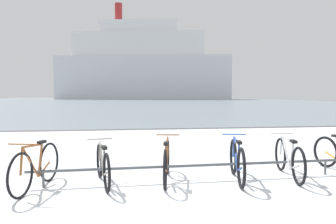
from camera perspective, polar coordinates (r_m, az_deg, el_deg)
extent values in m
cube|color=gray|center=(69.15, -7.38, 2.01)|extent=(80.00, 110.00, 0.08)
cube|color=#47474C|center=(14.23, -5.74, -3.24)|extent=(80.00, 0.50, 0.05)
cylinder|color=#4C5156|center=(5.97, 4.89, -9.62)|extent=(5.98, 0.22, 0.05)
cylinder|color=#4C5156|center=(5.96, -21.61, -11.27)|extent=(0.04, 0.04, 0.28)
cylinder|color=#4C5156|center=(7.14, 26.55, -8.95)|extent=(0.04, 0.04, 0.28)
torus|color=black|center=(5.45, -25.12, -10.35)|extent=(0.20, 0.71, 0.72)
torus|color=black|center=(6.27, -20.67, -8.46)|extent=(0.20, 0.71, 0.72)
cylinder|color=brown|center=(5.68, -23.56, -8.39)|extent=(0.15, 0.50, 0.61)
cylinder|color=brown|center=(5.95, -22.10, -8.07)|extent=(0.08, 0.18, 0.54)
cylinder|color=brown|center=(5.70, -23.27, -5.62)|extent=(0.18, 0.61, 0.09)
cylinder|color=brown|center=(6.11, -21.49, -9.56)|extent=(0.13, 0.42, 0.20)
cylinder|color=brown|center=(5.43, -24.98, -8.09)|extent=(0.06, 0.11, 0.43)
cube|color=black|center=(5.97, -21.85, -5.05)|extent=(0.12, 0.21, 0.05)
cylinder|color=brown|center=(5.42, -24.86, -5.30)|extent=(0.45, 0.13, 0.02)
torus|color=black|center=(6.29, -12.28, -8.58)|extent=(0.17, 0.65, 0.65)
torus|color=black|center=(5.33, -11.01, -10.74)|extent=(0.17, 0.65, 0.65)
cylinder|color=gray|center=(5.95, -11.93, -8.12)|extent=(0.14, 0.52, 0.55)
cylinder|color=gray|center=(5.64, -11.52, -8.98)|extent=(0.07, 0.19, 0.49)
cylinder|color=gray|center=(5.84, -11.87, -5.95)|extent=(0.16, 0.64, 0.08)
cylinder|color=gray|center=(5.55, -11.31, -10.96)|extent=(0.12, 0.43, 0.18)
cylinder|color=gray|center=(6.21, -12.26, -6.94)|extent=(0.06, 0.11, 0.39)
cube|color=black|center=(5.52, -11.45, -6.30)|extent=(0.12, 0.21, 0.05)
cylinder|color=gray|center=(6.14, -12.25, -4.80)|extent=(0.46, 0.11, 0.02)
torus|color=black|center=(6.44, -0.03, -8.07)|extent=(0.16, 0.69, 0.69)
torus|color=black|center=(5.37, -0.52, -10.38)|extent=(0.16, 0.69, 0.69)
cylinder|color=brown|center=(6.06, -0.17, -7.58)|extent=(0.14, 0.57, 0.58)
cylinder|color=brown|center=(5.72, -0.33, -8.49)|extent=(0.07, 0.20, 0.52)
cylinder|color=brown|center=(5.94, -0.20, -5.31)|extent=(0.16, 0.71, 0.08)
cylinder|color=brown|center=(5.61, -0.40, -10.59)|extent=(0.12, 0.47, 0.19)
cylinder|color=brown|center=(6.36, -0.05, -6.35)|extent=(0.06, 0.12, 0.41)
cube|color=black|center=(5.59, -0.36, -5.70)|extent=(0.11, 0.21, 0.05)
cylinder|color=brown|center=(6.28, -0.06, -4.15)|extent=(0.46, 0.10, 0.02)
torus|color=black|center=(6.51, 11.71, -7.91)|extent=(0.19, 0.70, 0.71)
torus|color=black|center=(5.58, 13.11, -9.83)|extent=(0.19, 0.70, 0.71)
cylinder|color=#3359B2|center=(6.19, 12.13, -7.34)|extent=(0.14, 0.51, 0.59)
cylinder|color=#3359B2|center=(5.89, 12.58, -8.14)|extent=(0.07, 0.18, 0.53)
cylinder|color=#3359B2|center=(6.07, 12.26, -5.06)|extent=(0.16, 0.62, 0.08)
cylinder|color=#3359B2|center=(5.80, 12.76, -10.14)|extent=(0.12, 0.42, 0.19)
cylinder|color=#3359B2|center=(6.44, 11.78, -6.19)|extent=(0.06, 0.11, 0.42)
cube|color=black|center=(5.76, 12.73, -5.36)|extent=(0.12, 0.21, 0.05)
cylinder|color=#3359B2|center=(6.37, 11.85, -3.98)|extent=(0.46, 0.12, 0.02)
torus|color=black|center=(7.10, 19.65, -7.19)|extent=(0.18, 0.68, 0.69)
torus|color=black|center=(6.08, 22.55, -9.02)|extent=(0.18, 0.68, 0.69)
cylinder|color=silver|center=(6.74, 20.52, -6.70)|extent=(0.15, 0.57, 0.58)
cylinder|color=silver|center=(6.41, 21.45, -7.45)|extent=(0.07, 0.20, 0.52)
cylinder|color=silver|center=(6.62, 20.77, -4.66)|extent=(0.17, 0.71, 0.08)
cylinder|color=silver|center=(6.31, 21.84, -9.27)|extent=(0.13, 0.47, 0.19)
cylinder|color=silver|center=(7.02, 19.78, -5.64)|extent=(0.06, 0.12, 0.41)
cube|color=black|center=(6.29, 21.74, -4.96)|extent=(0.12, 0.21, 0.05)
cylinder|color=silver|center=(6.95, 19.92, -3.66)|extent=(0.46, 0.11, 0.02)
torus|color=black|center=(7.78, 26.57, -6.45)|extent=(0.17, 0.68, 0.68)
cylinder|color=gold|center=(7.64, 27.73, -7.25)|extent=(0.11, 0.46, 0.19)
cube|color=silver|center=(90.01, -4.35, 6.11)|extent=(48.92, 20.11, 11.76)
cube|color=white|center=(91.06, -5.13, 11.84)|extent=(36.91, 16.20, 6.47)
cube|color=white|center=(91.90, -5.15, 14.85)|extent=(22.55, 11.85, 3.29)
cylinder|color=#A52626|center=(93.85, -8.93, 17.27)|extent=(2.05, 2.05, 5.29)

